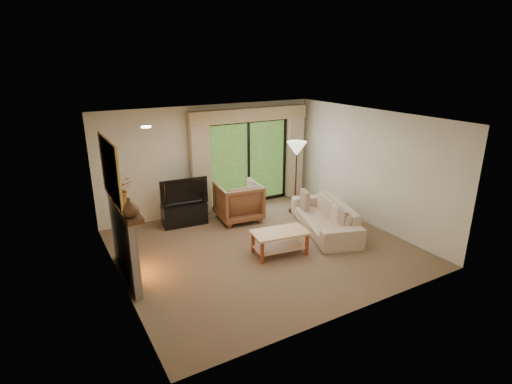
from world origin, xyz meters
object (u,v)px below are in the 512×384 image
armchair (238,201)px  sofa (325,217)px  media_console (184,214)px  coffee_table (280,243)px

armchair → sofa: bearing=138.0°
media_console → coffee_table: (1.09, -2.33, -0.01)m
media_console → armchair: armchair is taller
coffee_table → media_console: bearing=123.3°
media_console → sofa: bearing=-31.6°
sofa → armchair: bearing=-119.6°
sofa → media_console: bearing=-107.8°
armchair → sofa: armchair is taller
media_console → coffee_table: bearing=-60.1°
media_console → sofa: sofa is taller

